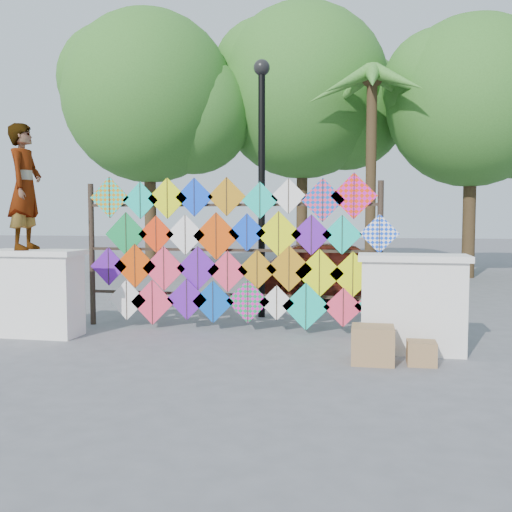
% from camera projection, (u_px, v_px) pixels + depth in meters
% --- Properties ---
extents(ground, '(80.00, 80.00, 0.00)m').
position_uv_depth(ground, '(216.00, 340.00, 8.16)').
color(ground, slate).
rests_on(ground, ground).
extents(parapet_left, '(1.40, 0.65, 1.28)m').
position_uv_depth(parapet_left, '(36.00, 292.00, 8.43)').
color(parapet_left, white).
rests_on(parapet_left, ground).
extents(parapet_right, '(1.40, 0.65, 1.28)m').
position_uv_depth(parapet_right, '(412.00, 303.00, 7.41)').
color(parapet_right, white).
rests_on(parapet_right, ground).
extents(kite_rack, '(4.94, 0.24, 2.42)m').
position_uv_depth(kite_rack, '(232.00, 253.00, 8.77)').
color(kite_rack, '#2D2119').
rests_on(kite_rack, ground).
extents(tree_west, '(5.85, 5.20, 8.01)m').
position_uv_depth(tree_west, '(152.00, 99.00, 17.46)').
color(tree_west, '#4A351F').
rests_on(tree_west, ground).
extents(tree_mid, '(6.30, 5.60, 8.61)m').
position_uv_depth(tree_mid, '(306.00, 93.00, 18.54)').
color(tree_mid, '#4A351F').
rests_on(tree_mid, ground).
extents(tree_east, '(5.40, 4.80, 7.42)m').
position_uv_depth(tree_east, '(475.00, 103.00, 16.18)').
color(tree_east, '#4A351F').
rests_on(tree_east, ground).
extents(palm_tree, '(3.62, 3.62, 5.83)m').
position_uv_depth(palm_tree, '(372.00, 97.00, 15.23)').
color(palm_tree, '#4A351F').
rests_on(palm_tree, ground).
extents(vendor_woman, '(0.53, 0.73, 1.85)m').
position_uv_depth(vendor_woman, '(25.00, 187.00, 8.35)').
color(vendor_woman, '#99999E').
rests_on(vendor_woman, parapet_left).
extents(sedan, '(4.03, 2.23, 1.30)m').
position_uv_depth(sedan, '(340.00, 269.00, 12.06)').
color(sedan, '#53180E').
rests_on(sedan, ground).
extents(lamppost, '(0.28, 0.28, 4.46)m').
position_uv_depth(lamppost, '(262.00, 163.00, 9.88)').
color(lamppost, black).
rests_on(lamppost, ground).
extents(cardboard_box_near, '(0.51, 0.45, 0.45)m').
position_uv_depth(cardboard_box_near, '(373.00, 345.00, 6.89)').
color(cardboard_box_near, '#AE7654').
rests_on(cardboard_box_near, ground).
extents(cardboard_box_far, '(0.34, 0.31, 0.29)m').
position_uv_depth(cardboard_box_far, '(422.00, 353.00, 6.81)').
color(cardboard_box_far, '#AE7654').
rests_on(cardboard_box_far, ground).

